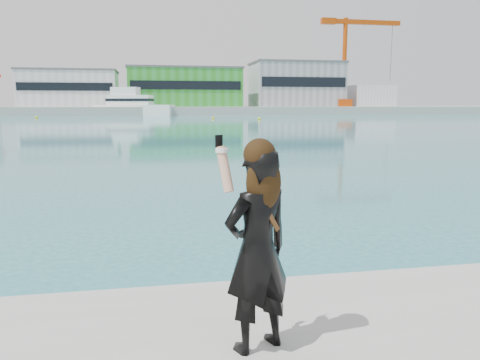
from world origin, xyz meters
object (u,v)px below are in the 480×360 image
Objects in this scene: dock_crane at (348,59)px; woman at (258,244)px; motor_yacht at (132,105)px; buoy_far at (36,118)px; buoy_near at (259,120)px; buoy_extra at (213,119)px.

dock_crane reaches higher than woman.
buoy_far is at bearing -110.60° from motor_yacht.
woman is at bearing -113.69° from dock_crane.
dock_crane reaches higher than buoy_far.
buoy_near is (-36.05, -46.23, -15.07)m from dock_crane.
motor_yacht is at bearing 51.78° from buoy_far.
motor_yacht is at bearing 116.01° from buoy_extra.
woman is at bearing -103.05° from buoy_near.
dock_crane is 48.00× the size of buoy_far.
buoy_near is 1.00× the size of buoy_far.
buoy_extra is at bearing -137.06° from dock_crane.
buoy_near is at bearing -39.18° from buoy_extra.
buoy_far is 94.88m from woman.
motor_yacht is 114.07m from woman.
buoy_extra is at bearing -17.23° from buoy_far.
buoy_extra is (-7.26, 5.92, 0.00)m from buoy_near.
buoy_extra is (32.65, -10.13, 0.00)m from buoy_far.
buoy_far is at bearing -99.61° from woman.
buoy_extra is at bearing -120.40° from woman.
dock_crane is 83.12m from buoy_far.
buoy_near is at bearing -21.90° from buoy_far.
buoy_near is 0.31× the size of woman.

